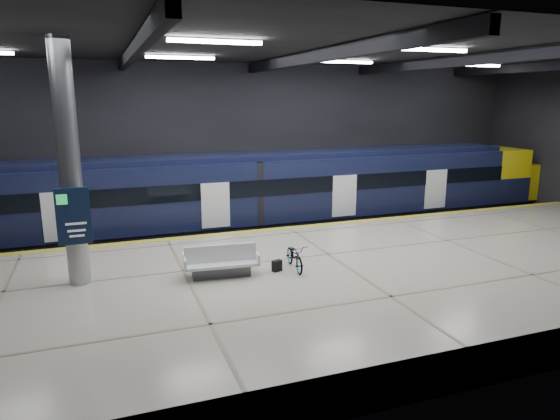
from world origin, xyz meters
name	(u,v)px	position (x,y,z in m)	size (l,w,h in m)	color
ground	(316,275)	(0.00, 0.00, 0.00)	(30.00, 30.00, 0.00)	black
room_shell	(318,118)	(0.00, 0.00, 5.72)	(30.10, 16.10, 8.05)	black
platform	(348,284)	(0.00, -2.50, 0.55)	(30.00, 11.00, 1.10)	beige
safety_strip	(289,228)	(0.00, 2.75, 1.11)	(30.00, 0.40, 0.01)	gold
rails	(268,235)	(0.00, 5.50, 0.08)	(30.00, 1.52, 0.16)	gray
train	(308,191)	(2.00, 5.50, 2.06)	(29.40, 2.84, 3.79)	black
bench	(221,265)	(-3.98, -1.85, 1.45)	(2.31, 1.13, 0.99)	#595B60
bicycle	(295,256)	(-1.65, -2.03, 1.52)	(0.56, 1.61, 0.85)	#99999E
pannier_bag	(277,266)	(-2.25, -2.03, 1.28)	(0.30, 0.18, 0.35)	black
info_column	(70,169)	(-8.00, -1.03, 4.46)	(0.90, 0.78, 6.90)	#9EA0A5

